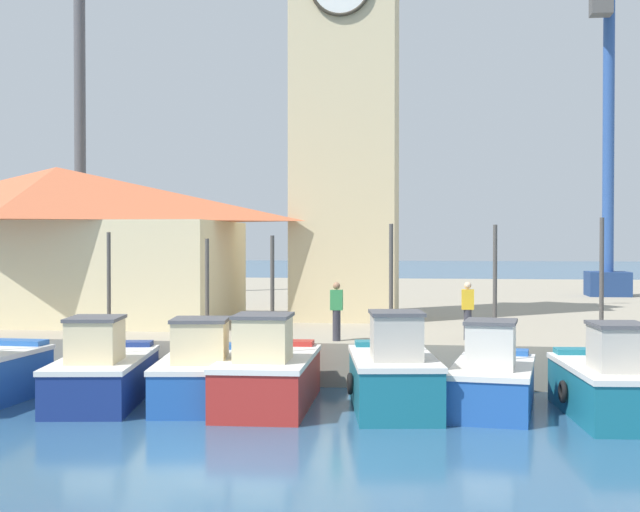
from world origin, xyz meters
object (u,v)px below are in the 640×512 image
(fishing_boat_left_inner, at_px, (103,372))
(port_crane_near, at_px, (81,127))
(fishing_boat_mid_left, at_px, (204,374))
(fishing_boat_mid_right, at_px, (393,375))
(fishing_boat_right_inner, at_px, (493,379))
(port_crane_far, at_px, (611,158))
(dock_worker_near_tower, at_px, (468,310))
(fishing_boat_center, at_px, (268,374))
(fishing_boat_right_outer, at_px, (608,384))
(clock_tower, at_px, (346,77))
(dock_worker_along_quay, at_px, (337,310))
(warehouse_left, at_px, (57,242))

(fishing_boat_left_inner, height_order, port_crane_near, port_crane_near)
(fishing_boat_mid_left, distance_m, fishing_boat_mid_right, 4.61)
(fishing_boat_right_inner, bearing_deg, port_crane_far, 73.59)
(fishing_boat_left_inner, bearing_deg, dock_worker_near_tower, 25.13)
(port_crane_near, bearing_deg, fishing_boat_center, -57.64)
(port_crane_near, relative_size, port_crane_far, 1.08)
(fishing_boat_mid_right, relative_size, dock_worker_near_tower, 2.74)
(fishing_boat_mid_left, relative_size, dock_worker_near_tower, 2.85)
(fishing_boat_left_inner, relative_size, fishing_boat_right_outer, 1.11)
(fishing_boat_mid_right, bearing_deg, fishing_boat_mid_left, 176.26)
(fishing_boat_left_inner, relative_size, fishing_boat_center, 1.07)
(fishing_boat_left_inner, height_order, fishing_boat_right_inner, fishing_boat_right_inner)
(fishing_boat_right_inner, xyz_separation_m, clock_tower, (-4.47, 10.28, 8.96))
(clock_tower, distance_m, port_crane_near, 17.65)
(fishing_boat_right_outer, relative_size, dock_worker_near_tower, 2.86)
(fishing_boat_mid_left, distance_m, fishing_boat_right_outer, 9.41)
(port_crane_near, height_order, dock_worker_near_tower, port_crane_near)
(clock_tower, bearing_deg, port_crane_near, 143.27)
(fishing_boat_center, relative_size, fishing_boat_right_inner, 1.10)
(fishing_boat_center, distance_m, fishing_boat_right_outer, 7.78)
(fishing_boat_left_inner, distance_m, fishing_boat_mid_left, 2.51)
(clock_tower, distance_m, dock_worker_near_tower, 10.67)
(fishing_boat_right_inner, height_order, fishing_boat_right_outer, fishing_boat_right_outer)
(clock_tower, xyz_separation_m, dock_worker_along_quay, (0.43, -6.92, -7.66))
(fishing_boat_right_outer, distance_m, port_crane_near, 31.29)
(fishing_boat_left_inner, relative_size, dock_worker_along_quay, 3.17)
(dock_worker_near_tower, bearing_deg, fishing_boat_left_inner, -154.87)
(fishing_boat_left_inner, bearing_deg, fishing_boat_center, -0.78)
(fishing_boat_mid_left, relative_size, warehouse_left, 0.38)
(port_crane_far, bearing_deg, port_crane_near, -171.47)
(dock_worker_along_quay, bearing_deg, clock_tower, 93.59)
(fishing_boat_mid_left, height_order, dock_worker_along_quay, fishing_boat_mid_left)
(fishing_boat_center, height_order, port_crane_near, port_crane_near)
(fishing_boat_center, distance_m, fishing_boat_mid_right, 2.98)
(fishing_boat_right_outer, bearing_deg, dock_worker_near_tower, 122.59)
(fishing_boat_right_outer, distance_m, dock_worker_along_quay, 7.72)
(fishing_boat_right_inner, relative_size, dock_worker_along_quay, 2.70)
(fishing_boat_mid_right, relative_size, fishing_boat_right_outer, 0.96)
(fishing_boat_left_inner, relative_size, port_crane_far, 0.26)
(fishing_boat_mid_left, xyz_separation_m, port_crane_far, (14.17, 24.72, 7.30))
(fishing_boat_mid_right, distance_m, fishing_boat_right_inner, 2.32)
(fishing_boat_right_inner, bearing_deg, clock_tower, 113.49)
(fishing_boat_right_inner, distance_m, warehouse_left, 16.83)
(dock_worker_along_quay, bearing_deg, port_crane_far, 62.10)
(fishing_boat_mid_left, distance_m, fishing_boat_center, 1.63)
(clock_tower, bearing_deg, dock_worker_along_quay, -86.41)
(fishing_boat_right_outer, xyz_separation_m, dock_worker_near_tower, (-2.94, 4.60, 1.27))
(fishing_boat_mid_left, distance_m, warehouse_left, 11.57)
(fishing_boat_right_outer, height_order, clock_tower, clock_tower)
(fishing_boat_mid_left, bearing_deg, fishing_boat_right_inner, 0.08)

